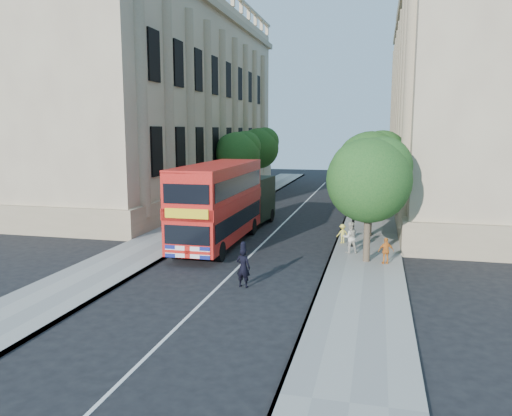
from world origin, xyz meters
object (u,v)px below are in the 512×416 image
Objects in this scene: double_decker_bus at (219,202)px; box_van at (248,203)px; lamp_post at (354,203)px; woman_pedestrian at (350,237)px; police_constable at (243,267)px.

double_decker_bus is 5.95m from box_van.
lamp_post is 3.19× the size of woman_pedestrian.
box_van is (0.13, 5.88, -0.89)m from double_decker_bus.
woman_pedestrian reaches higher than police_constable.
lamp_post reaches higher than woman_pedestrian.
double_decker_bus reaches higher than woman_pedestrian.
double_decker_bus reaches higher than police_constable.
police_constable is 7.53m from woman_pedestrian.
lamp_post is at bearing -106.33° from police_constable.
woman_pedestrian is (7.10, -6.40, -0.63)m from box_van.
box_van is at bearing 88.51° from double_decker_bus.
double_decker_bus is 7.41m from woman_pedestrian.
box_van is at bearing -58.92° from woman_pedestrian.
lamp_post is at bearing -109.23° from woman_pedestrian.
box_van is at bearing 145.60° from lamp_post.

